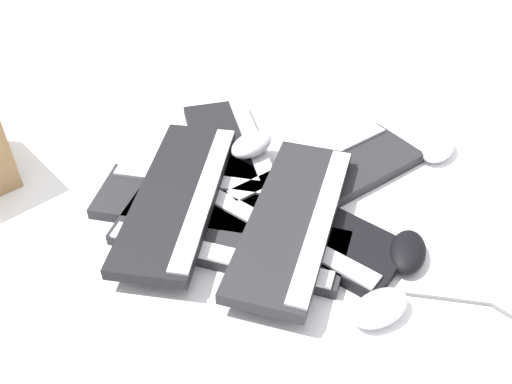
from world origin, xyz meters
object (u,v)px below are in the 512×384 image
at_px(keyboard_6, 294,219).
at_px(mouse_0, 252,144).
at_px(mouse_1, 438,148).
at_px(keyboard_0, 327,177).
at_px(mouse_2, 380,308).
at_px(keyboard_1, 233,159).
at_px(keyboard_4, 293,221).
at_px(mouse_3, 408,252).
at_px(keyboard_3, 229,239).
at_px(keyboard_5, 179,195).
at_px(keyboard_2, 205,203).

relative_size(keyboard_6, mouse_0, 4.17).
bearing_deg(keyboard_6, mouse_1, -8.30).
relative_size(keyboard_0, mouse_2, 4.17).
height_order(mouse_1, mouse_2, same).
height_order(keyboard_1, mouse_0, mouse_0).
height_order(keyboard_0, keyboard_4, same).
bearing_deg(mouse_3, keyboard_0, -131.30).
bearing_deg(mouse_1, keyboard_3, 157.62).
height_order(keyboard_0, keyboard_5, keyboard_5).
height_order(keyboard_0, mouse_2, mouse_2).
bearing_deg(mouse_1, keyboard_5, 144.91).
height_order(keyboard_3, mouse_1, mouse_1).
bearing_deg(keyboard_6, keyboard_5, 117.91).
distance_m(keyboard_0, mouse_2, 0.35).
bearing_deg(mouse_3, keyboard_2, -91.07).
height_order(keyboard_2, mouse_1, mouse_1).
bearing_deg(keyboard_4, keyboard_6, -135.72).
relative_size(keyboard_6, mouse_3, 4.17).
relative_size(keyboard_1, keyboard_3, 0.99).
relative_size(keyboard_0, keyboard_5, 1.03).
distance_m(keyboard_2, keyboard_5, 0.06).
relative_size(mouse_0, mouse_1, 1.00).
bearing_deg(keyboard_4, keyboard_0, 14.41).
height_order(keyboard_5, mouse_1, keyboard_5).
distance_m(keyboard_6, mouse_3, 0.22).
height_order(keyboard_1, keyboard_6, keyboard_6).
relative_size(keyboard_1, mouse_1, 4.13).
xyz_separation_m(keyboard_2, keyboard_3, (-0.03, -0.11, 0.00)).
height_order(mouse_0, mouse_1, mouse_0).
height_order(keyboard_3, mouse_0, mouse_0).
distance_m(keyboard_0, keyboard_6, 0.18).
bearing_deg(mouse_1, keyboard_1, 130.64).
bearing_deg(mouse_2, keyboard_6, 92.23).
relative_size(keyboard_2, mouse_2, 4.09).
bearing_deg(mouse_0, keyboard_2, 10.69).
distance_m(keyboard_5, mouse_0, 0.21).
bearing_deg(keyboard_1, mouse_0, -36.32).
relative_size(keyboard_5, keyboard_6, 0.97).
bearing_deg(keyboard_1, mouse_1, -41.15).
bearing_deg(mouse_3, keyboard_4, -93.78).
bearing_deg(keyboard_1, mouse_2, -103.14).
bearing_deg(mouse_0, mouse_3, 87.15).
relative_size(keyboard_1, keyboard_5, 1.02).
xyz_separation_m(keyboard_5, mouse_0, (0.21, 0.01, 0.01)).
xyz_separation_m(keyboard_3, mouse_1, (0.52, -0.13, 0.01)).
bearing_deg(keyboard_0, keyboard_5, 151.72).
bearing_deg(keyboard_0, keyboard_1, 117.88).
bearing_deg(keyboard_3, keyboard_1, 44.58).
distance_m(keyboard_1, mouse_0, 0.05).
xyz_separation_m(keyboard_0, mouse_0, (-0.06, 0.16, 0.04)).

